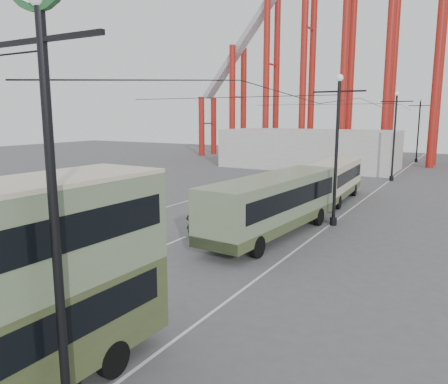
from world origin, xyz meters
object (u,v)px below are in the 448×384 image
Objects in this scene: pedestrian at (192,223)px; single_decker_green at (274,202)px; single_decker_cream at (334,179)px; lamp_post_near at (43,63)px.

single_decker_green is at bearing -165.27° from pedestrian.
pedestrian is (-3.84, -15.01, -0.93)m from single_decker_cream.
lamp_post_near reaches higher than single_decker_cream.
single_decker_green is 4.90m from pedestrian.
lamp_post_near is 0.87× the size of single_decker_green.
single_decker_cream is (-2.34, 29.12, -6.09)m from lamp_post_near.
pedestrian is at bearing -107.00° from single_decker_cream.
pedestrian is at bearing -138.97° from single_decker_green.
pedestrian is (-3.83, -2.85, -1.10)m from single_decker_green.
single_decker_green is 1.21× the size of single_decker_cream.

